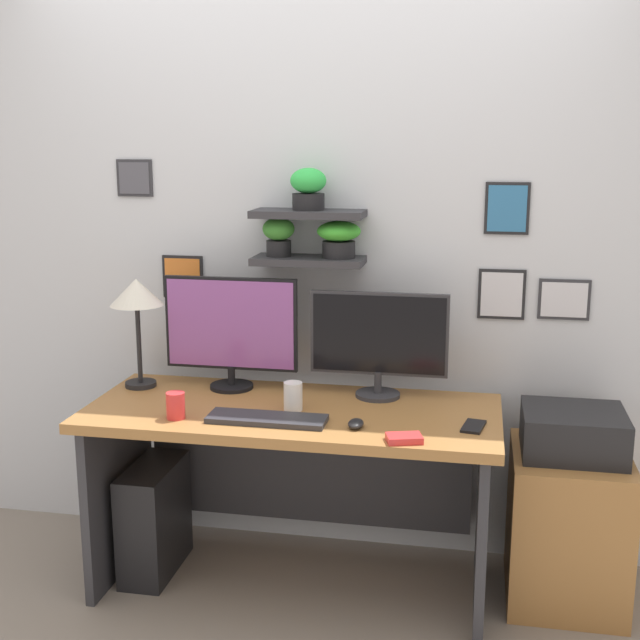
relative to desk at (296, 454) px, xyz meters
name	(u,v)px	position (x,y,z in m)	size (l,w,h in m)	color
ground_plane	(293,584)	(0.00, -0.05, -0.54)	(8.00, 8.00, 0.00)	gray
back_wall_assembly	(315,240)	(0.00, 0.38, 0.81)	(4.40, 0.24, 2.70)	silver
desk	(296,454)	(0.00, 0.00, 0.00)	(1.59, 0.68, 0.75)	#9E6B38
monitor_left	(231,329)	(-0.31, 0.16, 0.46)	(0.56, 0.18, 0.47)	black
monitor_right	(379,340)	(0.31, 0.16, 0.44)	(0.55, 0.18, 0.43)	#2D2D33
keyboard	(267,419)	(-0.06, -0.22, 0.22)	(0.44, 0.14, 0.02)	#2D2D33
computer_mouse	(356,424)	(0.27, -0.23, 0.23)	(0.06, 0.09, 0.03)	black
desk_lamp	(137,299)	(-0.69, 0.11, 0.59)	(0.22, 0.22, 0.46)	black
cell_phone	(473,426)	(0.69, -0.15, 0.22)	(0.07, 0.14, 0.01)	black
pen_cup	(176,405)	(-0.40, -0.25, 0.26)	(0.07, 0.07, 0.10)	red
scissors_tray	(404,438)	(0.46, -0.33, 0.22)	(0.12, 0.08, 0.02)	red
water_cup	(293,396)	(0.01, -0.07, 0.27)	(0.07, 0.07, 0.11)	white
drawer_cabinet	(567,525)	(1.06, 0.07, -0.24)	(0.44, 0.50, 0.59)	#9E6B38
printer	(573,432)	(1.06, 0.07, 0.14)	(0.38, 0.34, 0.17)	black
computer_tower_left	(154,518)	(-0.59, -0.04, -0.31)	(0.18, 0.40, 0.46)	black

